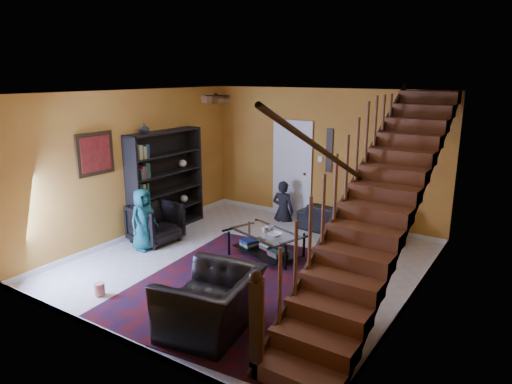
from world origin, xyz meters
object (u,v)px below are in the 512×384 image
(bookshelf, at_px, (166,183))
(coffee_table, at_px, (266,243))
(armchair_left, at_px, (156,223))
(armchair_right, at_px, (211,303))
(sofa, at_px, (347,220))

(bookshelf, xyz_separation_m, coffee_table, (2.48, -0.18, -0.70))
(armchair_left, height_order, coffee_table, armchair_left)
(armchair_left, relative_size, armchair_right, 0.70)
(bookshelf, relative_size, armchair_left, 2.44)
(armchair_left, bearing_deg, armchair_right, -119.02)
(armchair_left, bearing_deg, bookshelf, 31.47)
(sofa, distance_m, armchair_right, 4.25)
(armchair_left, xyz_separation_m, armchair_right, (2.81, -1.86, 0.01))
(sofa, height_order, armchair_right, armchair_right)
(sofa, bearing_deg, armchair_left, 44.62)
(sofa, distance_m, armchair_left, 3.71)
(bookshelf, relative_size, sofa, 1.06)
(bookshelf, bearing_deg, coffee_table, -4.22)
(sofa, relative_size, armchair_right, 1.61)
(sofa, height_order, coffee_table, sofa)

